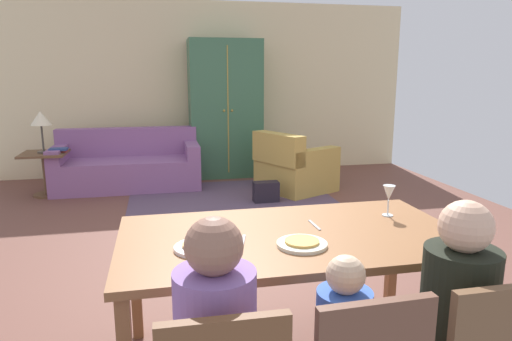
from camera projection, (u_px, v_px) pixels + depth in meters
name	position (u px, v px, depth m)	size (l,w,h in m)	color
ground_plane	(244.00, 239.00, 4.50)	(6.65, 6.43, 0.02)	brown
back_wall	(206.00, 89.00, 7.34)	(6.65, 0.10, 2.70)	beige
dining_table	(291.00, 246.00, 2.43)	(1.80, 0.99, 0.76)	brown
plate_near_man	(200.00, 248.00, 2.20)	(0.25, 0.25, 0.02)	white
pizza_near_man	(200.00, 245.00, 2.20)	(0.17, 0.17, 0.01)	tan
plate_near_child	(302.00, 244.00, 2.25)	(0.25, 0.25, 0.02)	silver
pizza_near_child	(302.00, 241.00, 2.24)	(0.17, 0.17, 0.01)	gold
wine_glass	(389.00, 194.00, 2.70)	(0.07, 0.07, 0.19)	silver
fork	(243.00, 240.00, 2.32)	(0.02, 0.15, 0.01)	silver
knife	(314.00, 225.00, 2.55)	(0.01, 0.17, 0.01)	silver
person_woman	(449.00, 335.00, 1.92)	(0.30, 0.40, 1.11)	#2D334B
area_rug	(231.00, 197.00, 5.99)	(2.60, 1.80, 0.01)	#554257
couch	(128.00, 166.00, 6.47)	(1.98, 0.86, 0.82)	#8B5A8E
armchair	(294.00, 168.00, 6.27)	(1.15, 1.14, 0.82)	tan
armoire	(225.00, 109.00, 7.08)	(1.10, 0.59, 2.10)	#396748
side_table	(45.00, 168.00, 6.00)	(0.56, 0.56, 0.58)	brown
table_lamp	(41.00, 120.00, 5.87)	(0.26, 0.26, 0.54)	#443E35
book_lower	(58.00, 151.00, 6.00)	(0.22, 0.16, 0.03)	maroon
book_upper	(59.00, 149.00, 5.97)	(0.22, 0.16, 0.03)	navy
handbag	(266.00, 192.00, 5.76)	(0.32, 0.16, 0.26)	black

